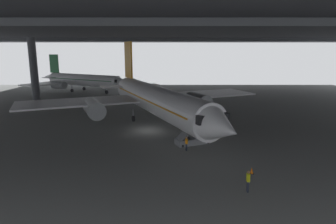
% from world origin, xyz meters
% --- Properties ---
extents(ground_plane, '(110.00, 110.00, 0.00)m').
position_xyz_m(ground_plane, '(0.00, 0.00, 0.00)').
color(ground_plane, slate).
extents(hangar_structure, '(121.00, 99.00, 14.69)m').
position_xyz_m(hangar_structure, '(-0.07, 13.76, 14.07)').
color(hangar_structure, '#4C4F54').
rests_on(hangar_structure, ground_plane).
extents(airplane_main, '(37.80, 37.82, 12.28)m').
position_xyz_m(airplane_main, '(0.31, 4.08, 3.60)').
color(airplane_main, white).
rests_on(airplane_main, ground_plane).
extents(boarding_stairs, '(4.57, 3.00, 4.83)m').
position_xyz_m(boarding_stairs, '(5.23, -5.74, 0.75)').
color(boarding_stairs, slate).
rests_on(boarding_stairs, ground_plane).
extents(crew_worker_near_nose, '(0.24, 0.55, 1.74)m').
position_xyz_m(crew_worker_near_nose, '(8.35, -17.60, 1.00)').
color(crew_worker_near_nose, '#232838').
rests_on(crew_worker_near_nose, ground_plane).
extents(crew_worker_by_stairs, '(0.29, 0.54, 1.56)m').
position_xyz_m(crew_worker_by_stairs, '(4.27, -8.20, 0.88)').
color(crew_worker_by_stairs, '#232838').
rests_on(crew_worker_by_stairs, ground_plane).
extents(airplane_distant, '(27.50, 27.80, 9.69)m').
position_xyz_m(airplane_distant, '(-20.43, 38.76, 3.12)').
color(airplane_distant, white).
rests_on(airplane_distant, ground_plane).
extents(traffic_cone_orange, '(0.36, 0.36, 0.60)m').
position_xyz_m(traffic_cone_orange, '(9.62, -14.22, 0.29)').
color(traffic_cone_orange, black).
rests_on(traffic_cone_orange, ground_plane).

